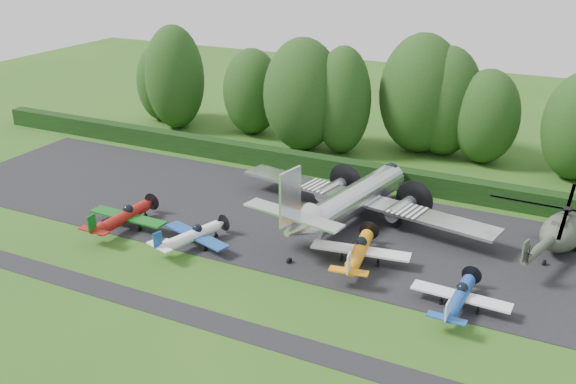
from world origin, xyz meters
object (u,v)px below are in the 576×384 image
at_px(light_plane_red, 124,217).
at_px(transport_plane, 353,200).
at_px(light_plane_blue, 459,297).
at_px(helicopter, 564,229).
at_px(light_plane_white, 192,236).
at_px(light_plane_orange, 359,251).

bearing_deg(light_plane_red, transport_plane, 28.23).
xyz_separation_m(light_plane_blue, helicopter, (5.27, 11.79, 0.93)).
xyz_separation_m(light_plane_white, light_plane_orange, (12.73, 3.01, 0.14)).
relative_size(light_plane_white, light_plane_blue, 1.00).
bearing_deg(light_plane_red, light_plane_white, -3.34).
bearing_deg(light_plane_orange, light_plane_blue, -11.67).
height_order(light_plane_orange, helicopter, helicopter).
bearing_deg(light_plane_red, helicopter, 18.01).
bearing_deg(light_plane_orange, light_plane_white, -158.53).
bearing_deg(helicopter, light_plane_blue, -130.62).
bearing_deg(light_plane_blue, helicopter, 63.65).
height_order(light_plane_white, light_plane_orange, light_plane_orange).
height_order(transport_plane, light_plane_red, transport_plane).
distance_m(light_plane_red, light_plane_white, 6.89).
bearing_deg(light_plane_white, helicopter, 7.25).
xyz_separation_m(transport_plane, light_plane_orange, (3.08, -6.68, -0.97)).
distance_m(transport_plane, light_plane_white, 13.72).
bearing_deg(light_plane_orange, transport_plane, 122.90).
bearing_deg(transport_plane, light_plane_orange, -76.03).
relative_size(light_plane_white, helicopter, 0.51).
relative_size(light_plane_red, helicopter, 0.57).
xyz_separation_m(light_plane_red, light_plane_white, (6.89, -0.21, -0.11)).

